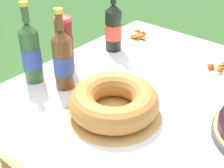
{
  "coord_description": "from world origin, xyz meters",
  "views": [
    {
      "loc": [
        -0.76,
        -0.48,
        1.47
      ],
      "look_at": [
        0.02,
        0.18,
        0.83
      ],
      "focal_mm": 50.0,
      "sensor_mm": 36.0,
      "label": 1
    }
  ],
  "objects_px": {
    "cider_bottle_green": "(31,53)",
    "snack_plate_near": "(221,68)",
    "bundt_cake": "(114,102)",
    "juice_bottle_red": "(113,27)",
    "cup_stack": "(65,46)",
    "cider_bottle_amber": "(63,60)",
    "snack_plate_right": "(140,37)"
  },
  "relations": [
    {
      "from": "bundt_cake",
      "to": "cup_stack",
      "type": "relative_size",
      "value": 1.4
    },
    {
      "from": "cup_stack",
      "to": "cider_bottle_green",
      "type": "distance_m",
      "value": 0.15
    },
    {
      "from": "cup_stack",
      "to": "juice_bottle_red",
      "type": "distance_m",
      "value": 0.31
    },
    {
      "from": "juice_bottle_red",
      "to": "snack_plate_right",
      "type": "relative_size",
      "value": 1.58
    },
    {
      "from": "bundt_cake",
      "to": "snack_plate_near",
      "type": "height_order",
      "value": "bundt_cake"
    },
    {
      "from": "snack_plate_near",
      "to": "snack_plate_right",
      "type": "distance_m",
      "value": 0.49
    },
    {
      "from": "bundt_cake",
      "to": "cup_stack",
      "type": "xyz_separation_m",
      "value": [
        0.1,
        0.36,
        0.08
      ]
    },
    {
      "from": "juice_bottle_red",
      "to": "snack_plate_near",
      "type": "relative_size",
      "value": 1.67
    },
    {
      "from": "cider_bottle_green",
      "to": "snack_plate_near",
      "type": "distance_m",
      "value": 0.83
    },
    {
      "from": "snack_plate_near",
      "to": "bundt_cake",
      "type": "bearing_deg",
      "value": 162.89
    },
    {
      "from": "cup_stack",
      "to": "snack_plate_near",
      "type": "relative_size",
      "value": 1.33
    },
    {
      "from": "cider_bottle_amber",
      "to": "bundt_cake",
      "type": "bearing_deg",
      "value": -91.89
    },
    {
      "from": "cider_bottle_green",
      "to": "cider_bottle_amber",
      "type": "bearing_deg",
      "value": -70.67
    },
    {
      "from": "cup_stack",
      "to": "cider_bottle_amber",
      "type": "height_order",
      "value": "cider_bottle_amber"
    },
    {
      "from": "bundt_cake",
      "to": "juice_bottle_red",
      "type": "xyz_separation_m",
      "value": [
        0.41,
        0.34,
        0.07
      ]
    },
    {
      "from": "bundt_cake",
      "to": "juice_bottle_red",
      "type": "height_order",
      "value": "juice_bottle_red"
    },
    {
      "from": "cider_bottle_amber",
      "to": "snack_plate_near",
      "type": "bearing_deg",
      "value": -38.96
    },
    {
      "from": "cup_stack",
      "to": "snack_plate_near",
      "type": "height_order",
      "value": "cup_stack"
    },
    {
      "from": "cider_bottle_green",
      "to": "snack_plate_near",
      "type": "xyz_separation_m",
      "value": [
        0.59,
        -0.58,
        -0.12
      ]
    },
    {
      "from": "bundt_cake",
      "to": "cider_bottle_amber",
      "type": "height_order",
      "value": "cider_bottle_amber"
    },
    {
      "from": "snack_plate_near",
      "to": "cider_bottle_amber",
      "type": "bearing_deg",
      "value": 141.04
    },
    {
      "from": "juice_bottle_red",
      "to": "snack_plate_near",
      "type": "xyz_separation_m",
      "value": [
        0.15,
        -0.51,
        -0.11
      ]
    },
    {
      "from": "cider_bottle_green",
      "to": "snack_plate_right",
      "type": "xyz_separation_m",
      "value": [
        0.64,
        -0.09,
        -0.12
      ]
    },
    {
      "from": "cider_bottle_amber",
      "to": "snack_plate_right",
      "type": "relative_size",
      "value": 1.64
    },
    {
      "from": "cup_stack",
      "to": "juice_bottle_red",
      "type": "relative_size",
      "value": 0.8
    },
    {
      "from": "juice_bottle_red",
      "to": "snack_plate_near",
      "type": "distance_m",
      "value": 0.54
    },
    {
      "from": "cup_stack",
      "to": "cider_bottle_green",
      "type": "height_order",
      "value": "cider_bottle_green"
    },
    {
      "from": "snack_plate_near",
      "to": "snack_plate_right",
      "type": "height_order",
      "value": "snack_plate_near"
    },
    {
      "from": "bundt_cake",
      "to": "cup_stack",
      "type": "height_order",
      "value": "cup_stack"
    },
    {
      "from": "cup_stack",
      "to": "cider_bottle_green",
      "type": "bearing_deg",
      "value": 160.65
    },
    {
      "from": "juice_bottle_red",
      "to": "cup_stack",
      "type": "bearing_deg",
      "value": 177.09
    },
    {
      "from": "cider_bottle_green",
      "to": "juice_bottle_red",
      "type": "distance_m",
      "value": 0.45
    }
  ]
}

